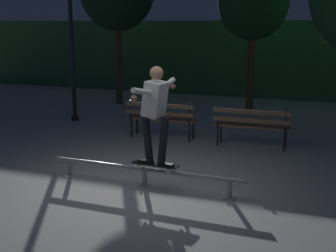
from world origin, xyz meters
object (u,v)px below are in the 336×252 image
Objects in this scene: grind_rail at (145,172)px; park_bench_leftmost at (161,116)px; tree_behind_benches at (253,1)px; park_bench_left_center at (251,123)px; skateboard at (155,164)px; lamp_post_left at (71,28)px; skateboarder at (155,107)px.

park_bench_leftmost reaches higher than grind_rail.
grind_rail is at bearing -92.35° from tree_behind_benches.
park_bench_left_center is (2.07, 0.00, 0.00)m from park_bench_leftmost.
skateboard reaches higher than grind_rail.
park_bench_left_center is at bearing 68.96° from grind_rail.
tree_behind_benches reaches higher than lamp_post_left.
tree_behind_benches reaches higher than skateboarder.
tree_behind_benches reaches higher than skateboard.
park_bench_left_center is (0.95, 2.97, 0.14)m from skateboard.
grind_rail is 0.77× the size of tree_behind_benches.
skateboard is at bearing -44.41° from lamp_post_left.
skateboard is 3.18m from park_bench_leftmost.
skateboard is 0.49× the size of park_bench_left_center.
park_bench_left_center is at bearing 72.30° from skateboarder.
grind_rail is 2.14× the size of skateboarder.
skateboarder reaches higher than skateboard.
park_bench_leftmost is 2.07m from park_bench_left_center.
grind_rail is 2.07× the size of park_bench_leftmost.
skateboarder reaches higher than park_bench_left_center.
skateboarder reaches higher than park_bench_leftmost.
lamp_post_left is at bearing 134.20° from grind_rail.
skateboarder is at bearing -4.12° from skateboard.
skateboarder is (0.00, -0.00, 0.94)m from skateboard.
park_bench_left_center is (1.14, 2.97, 0.29)m from grind_rail.
skateboard is at bearing -107.75° from park_bench_left_center.
tree_behind_benches is (0.10, 7.05, 2.81)m from skateboard.
skateboard is 6.06m from lamp_post_left.
park_bench_leftmost reaches higher than skateboard.
park_bench_leftmost is (-1.12, 2.97, -0.80)m from skateboarder.
park_bench_leftmost is at bearing 180.00° from park_bench_left_center.
park_bench_left_center is (0.95, 2.97, -0.80)m from skateboarder.
park_bench_leftmost is (-1.12, 2.97, 0.14)m from skateboard.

